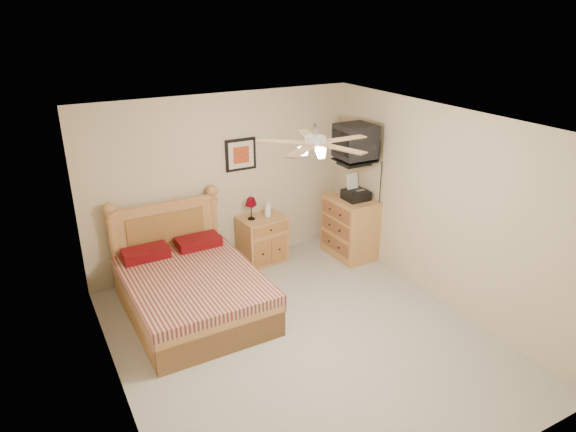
% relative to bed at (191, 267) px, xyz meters
% --- Properties ---
extents(floor, '(4.50, 4.50, 0.00)m').
position_rel_bed_xyz_m(floor, '(0.91, -1.12, -0.64)').
color(floor, '#A9A599').
rests_on(floor, ground).
extents(ceiling, '(4.00, 4.50, 0.04)m').
position_rel_bed_xyz_m(ceiling, '(0.91, -1.12, 1.86)').
color(ceiling, white).
rests_on(ceiling, ground).
extents(wall_back, '(4.00, 0.04, 2.50)m').
position_rel_bed_xyz_m(wall_back, '(0.91, 1.13, 0.61)').
color(wall_back, beige).
rests_on(wall_back, ground).
extents(wall_front, '(4.00, 0.04, 2.50)m').
position_rel_bed_xyz_m(wall_front, '(0.91, -3.37, 0.61)').
color(wall_front, beige).
rests_on(wall_front, ground).
extents(wall_left, '(0.04, 4.50, 2.50)m').
position_rel_bed_xyz_m(wall_left, '(-1.09, -1.12, 0.61)').
color(wall_left, beige).
rests_on(wall_left, ground).
extents(wall_right, '(0.04, 4.50, 2.50)m').
position_rel_bed_xyz_m(wall_right, '(2.91, -1.12, 0.61)').
color(wall_right, beige).
rests_on(wall_right, ground).
extents(bed, '(1.54, 2.00, 1.28)m').
position_rel_bed_xyz_m(bed, '(0.00, 0.00, 0.00)').
color(bed, '#AB773D').
rests_on(bed, ground).
extents(nightstand, '(0.69, 0.54, 0.70)m').
position_rel_bed_xyz_m(nightstand, '(1.38, 0.88, -0.29)').
color(nightstand, tan).
rests_on(nightstand, ground).
extents(table_lamp, '(0.21, 0.21, 0.33)m').
position_rel_bed_xyz_m(table_lamp, '(1.22, 0.90, 0.23)').
color(table_lamp, '#5D0310').
rests_on(table_lamp, nightstand).
extents(lotion_bottle, '(0.12, 0.12, 0.25)m').
position_rel_bed_xyz_m(lotion_bottle, '(1.47, 0.87, 0.18)').
color(lotion_bottle, white).
rests_on(lotion_bottle, nightstand).
extents(framed_picture, '(0.46, 0.04, 0.46)m').
position_rel_bed_xyz_m(framed_picture, '(1.18, 1.11, 0.98)').
color(framed_picture, black).
rests_on(framed_picture, wall_back).
extents(dresser, '(0.56, 0.80, 0.93)m').
position_rel_bed_xyz_m(dresser, '(2.64, 0.41, -0.17)').
color(dresser, '#BE8746').
rests_on(dresser, ground).
extents(fax_machine, '(0.34, 0.36, 0.36)m').
position_rel_bed_xyz_m(fax_machine, '(2.66, 0.34, 0.47)').
color(fax_machine, black).
rests_on(fax_machine, dresser).
extents(magazine_lower, '(0.19, 0.25, 0.02)m').
position_rel_bed_xyz_m(magazine_lower, '(2.56, 0.66, 0.30)').
color(magazine_lower, '#BCAE99').
rests_on(magazine_lower, dresser).
extents(magazine_upper, '(0.26, 0.33, 0.02)m').
position_rel_bed_xyz_m(magazine_upper, '(2.55, 0.66, 0.33)').
color(magazine_upper, tan).
rests_on(magazine_upper, magazine_lower).
extents(wall_tv, '(0.56, 0.46, 0.58)m').
position_rel_bed_xyz_m(wall_tv, '(2.66, 0.22, 1.17)').
color(wall_tv, black).
rests_on(wall_tv, wall_right).
extents(ceiling_fan, '(1.14, 1.14, 0.28)m').
position_rel_bed_xyz_m(ceiling_fan, '(0.91, -1.32, 1.72)').
color(ceiling_fan, silver).
rests_on(ceiling_fan, ceiling).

